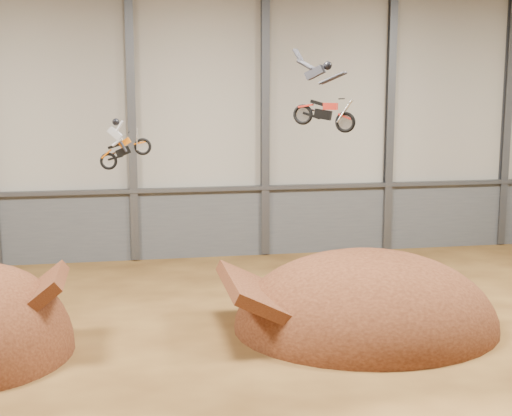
% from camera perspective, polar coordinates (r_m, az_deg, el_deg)
% --- Properties ---
extents(floor, '(40.00, 40.00, 0.00)m').
position_cam_1_polar(floor, '(22.86, -0.32, -12.56)').
color(floor, '#523315').
rests_on(floor, ground).
extents(back_wall, '(40.00, 0.10, 14.00)m').
position_cam_1_polar(back_wall, '(36.07, -4.58, 7.00)').
color(back_wall, '#ADA799').
rests_on(back_wall, ground).
extents(lower_band_back, '(39.80, 0.18, 3.50)m').
position_cam_1_polar(lower_band_back, '(36.58, -4.45, -1.25)').
color(lower_band_back, '#525559').
rests_on(lower_band_back, ground).
extents(steel_rail, '(39.80, 0.35, 0.20)m').
position_cam_1_polar(steel_rail, '(36.14, -4.46, 1.51)').
color(steel_rail, '#47494F').
rests_on(steel_rail, lower_band_back).
extents(steel_column_2, '(0.40, 0.36, 13.90)m').
position_cam_1_polar(steel_column_2, '(35.67, -9.91, 6.86)').
color(steel_column_2, '#47494F').
rests_on(steel_column_2, ground).
extents(steel_column_3, '(0.40, 0.36, 13.90)m').
position_cam_1_polar(steel_column_3, '(36.37, 0.73, 7.05)').
color(steel_column_3, '#47494F').
rests_on(steel_column_3, ground).
extents(steel_column_4, '(0.40, 0.36, 13.90)m').
position_cam_1_polar(steel_column_4, '(38.23, 10.65, 7.01)').
color(steel_column_4, '#47494F').
rests_on(steel_column_4, ground).
extents(steel_column_5, '(0.40, 0.36, 13.90)m').
position_cam_1_polar(steel_column_5, '(41.10, 19.42, 6.80)').
color(steel_column_5, '#47494F').
rests_on(steel_column_5, ground).
extents(landing_ramp, '(9.67, 8.55, 5.58)m').
position_cam_1_polar(landing_ramp, '(26.73, 8.75, -9.33)').
color(landing_ramp, '#421E10').
rests_on(landing_ramp, ground).
extents(fmx_rider_a, '(2.46, 0.90, 2.31)m').
position_cam_1_polar(fmx_rider_a, '(25.58, -10.16, 5.58)').
color(fmx_rider_a, orange).
extents(fmx_rider_b, '(3.20, 2.40, 2.91)m').
position_cam_1_polar(fmx_rider_b, '(24.26, 5.36, 9.29)').
color(fmx_rider_b, '#B5261A').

